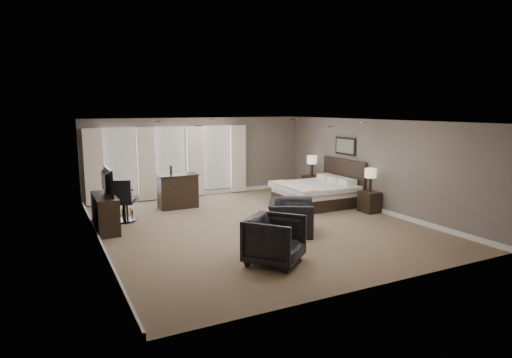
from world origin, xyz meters
name	(u,v)px	position (x,y,z in m)	size (l,w,h in m)	color
room	(256,174)	(0.00, 0.00, 1.30)	(7.60, 8.60, 2.64)	#75604A
window_bay	(171,162)	(-1.00, 4.11, 1.20)	(5.25, 0.20, 2.30)	silver
bed	(314,183)	(2.58, 1.21, 0.67)	(2.12, 2.02, 1.35)	silver
nightstand_near	(369,202)	(3.47, -0.24, 0.29)	(0.44, 0.54, 0.59)	black
nightstand_far	(311,185)	(3.47, 2.66, 0.31)	(0.47, 0.57, 0.63)	black
lamp_near	(370,180)	(3.47, -0.24, 0.92)	(0.32, 0.32, 0.66)	beige
lamp_far	(312,166)	(3.47, 2.66, 0.97)	(0.34, 0.34, 0.70)	beige
wall_art	(345,146)	(3.70, 1.21, 1.75)	(0.04, 0.96, 0.56)	slate
dresser	(105,213)	(-3.45, 1.20, 0.43)	(0.48, 1.48, 0.86)	black
tv	(104,192)	(-3.45, 1.20, 0.94)	(1.13, 0.65, 0.15)	black
armchair_near	(291,211)	(0.42, -0.97, 0.51)	(1.18, 0.76, 1.03)	black
armchair_far	(275,238)	(-0.90, -2.56, 0.50)	(0.97, 0.91, 1.00)	black
bar_counter	(178,191)	(-1.21, 2.72, 0.50)	(1.15, 0.60, 1.01)	black
bar_stool_left	(127,203)	(-2.74, 2.33, 0.39)	(0.37, 0.37, 0.77)	black
bar_stool_right	(176,197)	(-1.31, 2.59, 0.34)	(0.33, 0.33, 0.69)	black
desk_chair	(124,200)	(-2.91, 1.83, 0.57)	(0.58, 0.58, 1.13)	black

